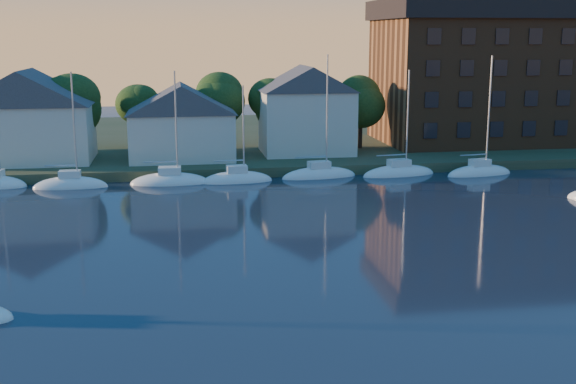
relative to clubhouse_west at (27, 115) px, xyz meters
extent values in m
cube|color=#354227|center=(22.00, 17.00, -5.93)|extent=(160.00, 50.00, 2.00)
cube|color=brown|center=(22.00, -6.00, -5.93)|extent=(120.00, 3.00, 1.00)
cube|color=beige|center=(0.00, 0.00, -1.93)|extent=(13.00, 9.00, 6.00)
cube|color=beige|center=(16.00, -1.00, -2.43)|extent=(11.00, 8.00, 5.00)
cube|color=beige|center=(30.00, 1.00, -1.43)|extent=(10.00, 8.00, 7.00)
cube|color=brown|center=(56.00, 7.00, 2.57)|extent=(30.00, 16.00, 15.00)
cube|color=black|center=(56.00, 7.00, 11.27)|extent=(31.00, 17.00, 2.40)
cylinder|color=#3B291B|center=(-4.00, 5.00, -3.18)|extent=(0.50, 0.50, 3.50)
cylinder|color=#3B291B|center=(4.00, 5.00, -3.18)|extent=(0.50, 0.50, 3.50)
sphere|color=#1A3412|center=(4.00, 5.00, 1.27)|extent=(5.40, 5.40, 5.40)
cylinder|color=#3B291B|center=(12.00, 5.00, -3.18)|extent=(0.50, 0.50, 3.50)
sphere|color=#1A3412|center=(12.00, 5.00, 1.27)|extent=(5.40, 5.40, 5.40)
cylinder|color=#3B291B|center=(20.00, 5.00, -3.18)|extent=(0.50, 0.50, 3.50)
sphere|color=#1A3412|center=(20.00, 5.00, 1.27)|extent=(5.40, 5.40, 5.40)
cylinder|color=#3B291B|center=(28.00, 5.00, -3.18)|extent=(0.50, 0.50, 3.50)
sphere|color=#1A3412|center=(28.00, 5.00, 1.27)|extent=(5.40, 5.40, 5.40)
cylinder|color=#3B291B|center=(36.00, 5.00, -3.18)|extent=(0.50, 0.50, 3.50)
sphere|color=#1A3412|center=(36.00, 5.00, 1.27)|extent=(5.40, 5.40, 5.40)
cylinder|color=#3B291B|center=(44.00, 5.00, -3.18)|extent=(0.50, 0.50, 3.50)
sphere|color=#1A3412|center=(44.00, 5.00, 1.27)|extent=(5.40, 5.40, 5.40)
cylinder|color=#3B291B|center=(52.00, 5.00, -3.18)|extent=(0.50, 0.50, 3.50)
sphere|color=#1A3412|center=(52.00, 5.00, 1.27)|extent=(5.40, 5.40, 5.40)
cylinder|color=#3B291B|center=(60.00, 5.00, -3.18)|extent=(0.50, 0.50, 3.50)
sphere|color=#1A3412|center=(60.00, 5.00, 1.27)|extent=(5.40, 5.40, 5.40)
ellipsoid|color=white|center=(6.00, -9.00, -5.93)|extent=(7.50, 2.40, 2.20)
cube|color=white|center=(6.00, -9.00, -4.63)|extent=(2.10, 1.32, 0.70)
cylinder|color=#A5A8AD|center=(6.75, -9.00, 0.02)|extent=(0.16, 0.16, 10.00)
cylinder|color=#A5A8AD|center=(5.17, -9.00, -3.78)|extent=(3.15, 0.12, 0.12)
ellipsoid|color=white|center=(14.00, -9.00, -5.93)|extent=(7.50, 2.40, 2.20)
cube|color=white|center=(14.00, -9.00, -4.63)|extent=(2.10, 1.32, 0.70)
cylinder|color=#A5A8AD|center=(14.75, -9.00, 0.02)|extent=(0.16, 0.16, 10.00)
cylinder|color=#A5A8AD|center=(13.17, -9.00, -3.78)|extent=(3.15, 0.12, 0.12)
ellipsoid|color=white|center=(22.00, -9.00, -5.93)|extent=(7.50, 2.40, 2.20)
cube|color=white|center=(22.00, -9.00, -4.63)|extent=(2.10, 1.32, 0.70)
cylinder|color=#A5A8AD|center=(22.75, -9.00, 0.02)|extent=(0.16, 0.16, 10.00)
cylinder|color=#A5A8AD|center=(21.17, -9.00, -3.78)|extent=(3.15, 0.12, 0.12)
ellipsoid|color=white|center=(30.00, -9.00, -5.93)|extent=(7.50, 2.40, 2.20)
cube|color=white|center=(30.00, -9.00, -4.63)|extent=(2.10, 1.32, 0.70)
cylinder|color=#A5A8AD|center=(30.75, -9.00, 0.02)|extent=(0.16, 0.16, 10.00)
cylinder|color=#A5A8AD|center=(29.17, -9.00, -3.78)|extent=(3.15, 0.12, 0.12)
ellipsoid|color=white|center=(38.00, -9.00, -5.93)|extent=(7.50, 2.40, 2.20)
cube|color=white|center=(38.00, -9.00, -4.63)|extent=(2.10, 1.32, 0.70)
cylinder|color=#A5A8AD|center=(38.75, -9.00, 0.02)|extent=(0.16, 0.16, 10.00)
cylinder|color=#A5A8AD|center=(37.17, -9.00, -3.78)|extent=(3.15, 0.12, 0.12)
ellipsoid|color=white|center=(46.00, -9.00, -5.93)|extent=(7.50, 2.40, 2.20)
cube|color=white|center=(46.00, -9.00, -4.63)|extent=(2.10, 1.32, 0.70)
cylinder|color=#A5A8AD|center=(46.75, -9.00, 0.02)|extent=(0.16, 0.16, 10.00)
cylinder|color=#A5A8AD|center=(45.17, -9.00, -3.78)|extent=(3.15, 0.12, 0.12)
camera|label=1|loc=(15.14, -79.09, 8.11)|focal=45.00mm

